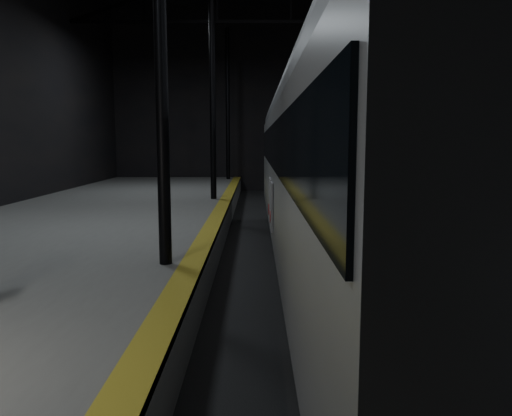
{
  "coord_description": "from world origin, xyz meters",
  "views": [
    {
      "loc": [
        -1.93,
        -14.16,
        3.52
      ],
      "look_at": [
        -1.92,
        -2.72,
        2.0
      ],
      "focal_mm": 35.0,
      "sensor_mm": 36.0,
      "label": 1
    }
  ],
  "objects": [
    {
      "name": "tactile_strip",
      "position": [
        -3.25,
        0.0,
        1.0
      ],
      "size": [
        0.5,
        43.8,
        0.01
      ],
      "primitive_type": "cube",
      "color": "olive",
      "rests_on": "platform_left"
    },
    {
      "name": "ground",
      "position": [
        0.0,
        0.0,
        0.0
      ],
      "size": [
        44.0,
        44.0,
        0.0
      ],
      "primitive_type": "plane",
      "color": "black",
      "rests_on": "ground"
    },
    {
      "name": "platform_left",
      "position": [
        -7.5,
        0.0,
        0.5
      ],
      "size": [
        9.0,
        43.8,
        1.0
      ],
      "primitive_type": "cube",
      "color": "#545451",
      "rests_on": "ground"
    },
    {
      "name": "track",
      "position": [
        0.0,
        0.0,
        0.07
      ],
      "size": [
        2.4,
        43.0,
        0.24
      ],
      "color": "#3F3328",
      "rests_on": "ground"
    },
    {
      "name": "train",
      "position": [
        -0.0,
        -1.81,
        3.14
      ],
      "size": [
        3.15,
        21.08,
        5.64
      ],
      "color": "#929599",
      "rests_on": "ground"
    }
  ]
}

